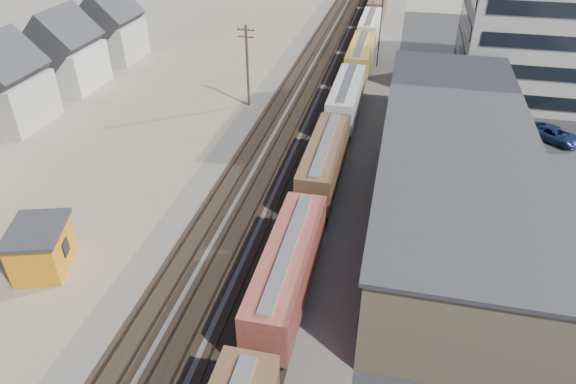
% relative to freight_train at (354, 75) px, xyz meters
% --- Properties ---
extents(ballast_bed, '(18.00, 200.00, 0.06)m').
position_rel_freight_train_xyz_m(ballast_bed, '(-3.80, 2.01, -2.76)').
color(ballast_bed, '#4C4742').
rests_on(ballast_bed, ground).
extents(dirt_yard, '(24.00, 180.00, 0.03)m').
position_rel_freight_train_xyz_m(dirt_yard, '(-23.80, -7.99, -2.78)').
color(dirt_yard, '#796F53').
rests_on(dirt_yard, ground).
extents(asphalt_lot, '(26.00, 120.00, 0.04)m').
position_rel_freight_train_xyz_m(asphalt_lot, '(18.20, -12.99, -2.77)').
color(asphalt_lot, '#232326').
rests_on(asphalt_lot, ground).
extents(rail_tracks, '(11.40, 200.00, 0.24)m').
position_rel_freight_train_xyz_m(rail_tracks, '(-4.35, 2.01, -2.68)').
color(rail_tracks, black).
rests_on(rail_tracks, ground).
extents(freight_train, '(3.00, 119.74, 4.46)m').
position_rel_freight_train_xyz_m(freight_train, '(0.00, 0.00, 0.00)').
color(freight_train, black).
rests_on(freight_train, ground).
extents(warehouse, '(12.40, 40.40, 7.25)m').
position_rel_freight_train_xyz_m(warehouse, '(11.18, -22.99, 0.86)').
color(warehouse, tan).
rests_on(warehouse, ground).
extents(office_tower, '(22.60, 18.60, 18.45)m').
position_rel_freight_train_xyz_m(office_tower, '(24.15, 6.97, 6.47)').
color(office_tower, '#9E998E').
rests_on(office_tower, ground).
extents(utility_pole_north, '(2.20, 0.32, 10.00)m').
position_rel_freight_train_xyz_m(utility_pole_north, '(-12.30, -5.99, 2.50)').
color(utility_pole_north, '#382619').
rests_on(utility_pole_north, ground).
extents(radio_mast, '(1.20, 0.16, 18.00)m').
position_rel_freight_train_xyz_m(radio_mast, '(2.20, 12.01, 6.33)').
color(radio_mast, black).
rests_on(radio_mast, ground).
extents(maintenance_shed, '(5.24, 5.98, 3.69)m').
position_rel_freight_train_xyz_m(maintenance_shed, '(-18.54, -38.78, -0.91)').
color(maintenance_shed, orange).
rests_on(maintenance_shed, ground).
extents(parked_car_blue, '(6.00, 5.58, 1.56)m').
position_rel_freight_train_xyz_m(parked_car_blue, '(23.01, -8.02, -2.01)').
color(parked_car_blue, navy).
rests_on(parked_car_blue, ground).
extents(parked_car_far, '(2.13, 4.81, 1.61)m').
position_rel_freight_train_xyz_m(parked_car_far, '(26.65, 1.91, -1.99)').
color(parked_car_far, silver).
rests_on(parked_car_far, ground).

